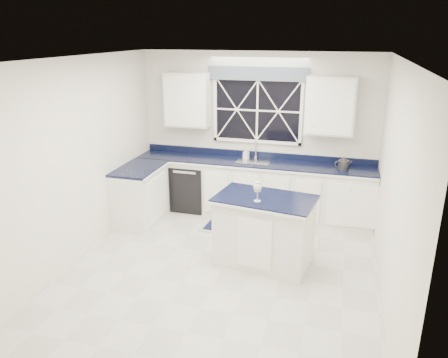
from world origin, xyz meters
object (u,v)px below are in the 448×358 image
(dishwasher, at_px, (191,186))
(kettle, at_px, (343,163))
(island, at_px, (264,230))
(faucet, at_px, (256,149))
(soap_bottle, at_px, (246,154))
(wine_glass, at_px, (258,188))

(dishwasher, height_order, kettle, kettle)
(island, bearing_deg, dishwasher, 143.63)
(faucet, xyz_separation_m, soap_bottle, (-0.15, -0.06, -0.07))
(faucet, bearing_deg, dishwasher, -169.98)
(dishwasher, height_order, wine_glass, wine_glass)
(faucet, bearing_deg, island, -74.59)
(dishwasher, height_order, soap_bottle, soap_bottle)
(faucet, distance_m, wine_glass, 2.00)
(dishwasher, xyz_separation_m, wine_glass, (1.52, -1.76, 0.72))
(dishwasher, xyz_separation_m, island, (1.59, -1.60, 0.07))
(wine_glass, relative_size, soap_bottle, 1.42)
(dishwasher, xyz_separation_m, faucet, (1.10, 0.19, 0.69))
(dishwasher, bearing_deg, island, -45.09)
(dishwasher, relative_size, island, 0.60)
(dishwasher, distance_m, island, 2.26)
(kettle, bearing_deg, soap_bottle, 155.09)
(faucet, height_order, island, faucet)
(kettle, bearing_deg, faucet, 152.15)
(soap_bottle, bearing_deg, faucet, 22.10)
(faucet, relative_size, soap_bottle, 1.65)
(island, distance_m, wine_glass, 0.67)
(island, distance_m, kettle, 1.93)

